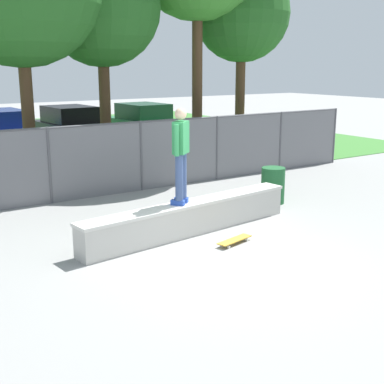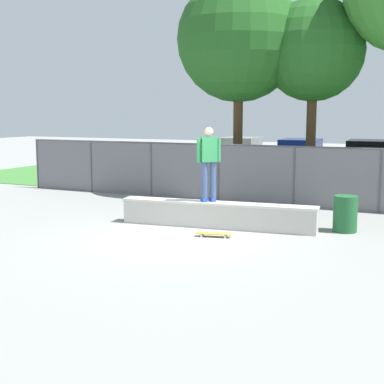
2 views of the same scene
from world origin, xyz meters
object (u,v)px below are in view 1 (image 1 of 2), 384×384
car_black (71,127)px  trash_bin (273,185)px  skateboarder (181,152)px  car_green (145,123)px  skateboard (235,240)px  tree_far (242,14)px  tree_near_right (101,7)px  concrete_ledge (190,218)px  car_blue (1,133)px

car_black → trash_bin: 10.77m
skateboarder → car_green: size_ratio=0.42×
skateboard → tree_far: bearing=51.1°
tree_near_right → skateboarder: bearing=-100.7°
tree_far → trash_bin: bearing=-120.0°
tree_far → car_green: 6.86m
concrete_ledge → tree_near_right: tree_near_right is taller
tree_near_right → skateboard: bearing=-94.6°
tree_near_right → tree_far: 4.83m
tree_near_right → car_green: tree_near_right is taller
tree_far → car_blue: 9.46m
concrete_ledge → car_green: 12.35m
tree_near_right → car_green: bearing=52.3°
tree_far → trash_bin: size_ratio=7.44×
concrete_ledge → tree_far: bearing=44.9°
skateboard → car_black: bearing=82.6°
skateboard → car_green: bearing=68.8°
trash_bin → car_black: bearing=95.1°
skateboard → trash_bin: size_ratio=0.96×
concrete_ledge → skateboarder: bearing=-176.6°
skateboard → trash_bin: 3.20m
skateboard → tree_near_right: tree_near_right is taller
tree_near_right → car_black: (1.07, 5.73, -3.93)m
car_blue → car_black: 2.79m
skateboarder → trash_bin: (3.15, 0.88, -1.21)m
tree_near_right → tree_far: (4.82, -0.16, 0.04)m
car_blue → skateboard: bearing=-84.6°
skateboarder → tree_near_right: 6.74m
tree_far → trash_bin: (-2.79, -4.83, -4.38)m
concrete_ledge → trash_bin: bearing=16.5°
tree_near_right → car_black: size_ratio=1.50×
concrete_ledge → tree_near_right: (0.89, 5.85, 4.45)m
concrete_ledge → car_black: car_black is taller
car_blue → trash_bin: bearing=-70.3°
concrete_ledge → tree_far: (5.71, 5.69, 4.49)m
concrete_ledge → trash_bin: 3.05m
skateboard → car_blue: 12.33m
car_blue → car_black: (2.77, 0.31, 0.00)m
tree_far → skateboard: bearing=-128.9°
tree_near_right → trash_bin: (2.03, -4.99, -4.34)m
skateboard → tree_far: 9.79m
trash_bin → car_blue: bearing=109.7°
skateboarder → skateboard: size_ratio=2.21×
skateboard → car_green: (4.73, 12.23, 0.77)m
car_black → concrete_ledge: bearing=-99.6°
car_blue → car_black: size_ratio=1.00×
car_black → car_green: (3.11, -0.33, 0.00)m
tree_far → car_black: size_ratio=1.49×
car_black → car_green: 3.13m
car_green → trash_bin: bearing=-101.7°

